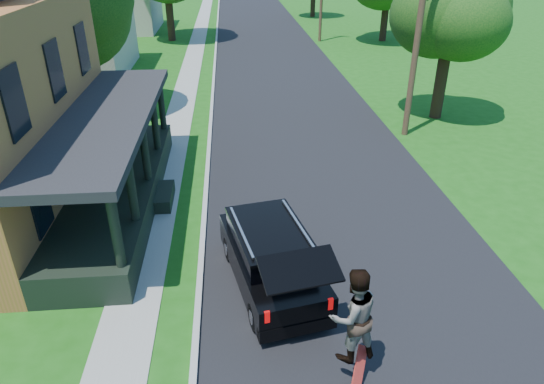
{
  "coord_description": "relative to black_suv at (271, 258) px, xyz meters",
  "views": [
    {
      "loc": [
        -3.1,
        -8.12,
        7.74
      ],
      "look_at": [
        -2.11,
        3.0,
        1.83
      ],
      "focal_mm": 32.0,
      "sensor_mm": 36.0,
      "label": 1
    }
  ],
  "objects": [
    {
      "name": "ground",
      "position": [
        2.26,
        -1.5,
        -0.8
      ],
      "size": [
        140.0,
        140.0,
        0.0
      ],
      "primitive_type": "plane",
      "color": "#1A5711",
      "rests_on": "ground"
    },
    {
      "name": "street",
      "position": [
        2.26,
        18.5,
        -0.8
      ],
      "size": [
        8.0,
        120.0,
        0.02
      ],
      "primitive_type": "cube",
      "color": "black",
      "rests_on": "ground"
    },
    {
      "name": "curb",
      "position": [
        -1.79,
        18.5,
        -0.8
      ],
      "size": [
        0.15,
        120.0,
        0.12
      ],
      "primitive_type": "cube",
      "color": "#A9A9A3",
      "rests_on": "ground"
    },
    {
      "name": "sidewalk",
      "position": [
        -3.34,
        18.5,
        -0.8
      ],
      "size": [
        1.3,
        120.0,
        0.03
      ],
      "primitive_type": "cube",
      "color": "gray",
      "rests_on": "ground"
    },
    {
      "name": "front_walk",
      "position": [
        -7.24,
        4.5,
        -0.8
      ],
      "size": [
        6.5,
        1.2,
        0.03
      ],
      "primitive_type": "cube",
      "color": "gray",
      "rests_on": "ground"
    },
    {
      "name": "neighbor_house_mid",
      "position": [
        -11.24,
        22.5,
        3.39
      ],
      "size": [
        12.78,
        12.78,
        8.3
      ],
      "color": "beige",
      "rests_on": "ground"
    },
    {
      "name": "black_suv",
      "position": [
        0.0,
        0.0,
        0.0
      ],
      "size": [
        2.53,
        4.75,
        2.1
      ],
      "rotation": [
        0.0,
        0.0,
        0.2
      ],
      "color": "black",
      "rests_on": "ground"
    },
    {
      "name": "skateboarder",
      "position": [
        1.26,
        -2.96,
        0.74
      ],
      "size": [
        1.14,
        0.99,
        1.99
      ],
      "rotation": [
        0.0,
        0.0,
        3.41
      ],
      "color": "black",
      "rests_on": "ground"
    },
    {
      "name": "skateboard",
      "position": [
        1.42,
        -3.16,
        -0.45
      ],
      "size": [
        0.46,
        0.63,
        0.74
      ],
      "rotation": [
        0.0,
        0.0,
        0.22
      ],
      "color": "#99160D",
      "rests_on": "ground"
    },
    {
      "name": "tree_right_near",
      "position": [
        8.96,
        12.01,
        4.11
      ],
      "size": [
        5.25,
        5.49,
        7.25
      ],
      "rotation": [
        0.0,
        0.0,
        -0.32
      ],
      "color": "black",
      "rests_on": "ground"
    },
    {
      "name": "utility_pole_near",
      "position": [
        6.76,
        9.85,
        4.51
      ],
      "size": [
        1.58,
        0.56,
        10.34
      ],
      "rotation": [
        0.0,
        0.0,
        0.28
      ],
      "color": "#43301F",
      "rests_on": "ground"
    }
  ]
}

